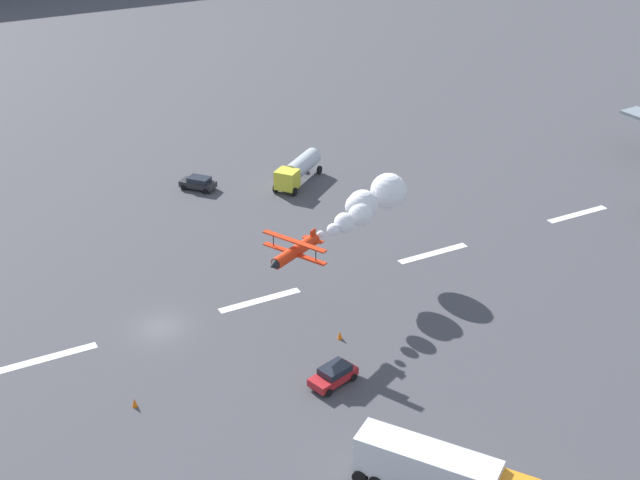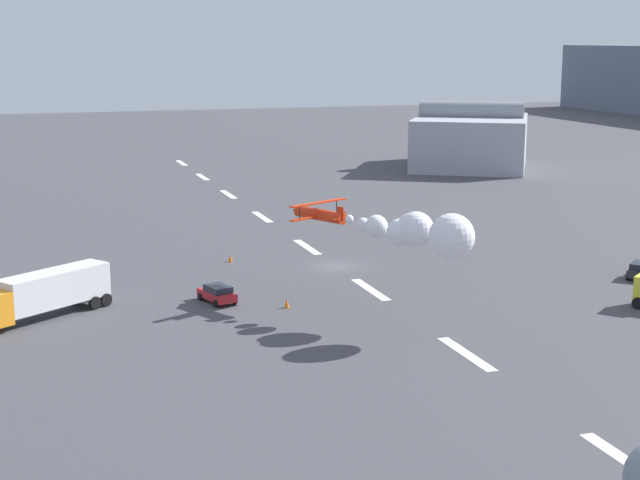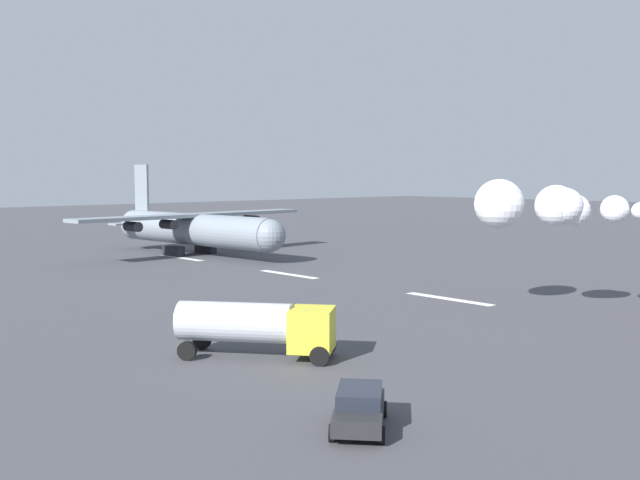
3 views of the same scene
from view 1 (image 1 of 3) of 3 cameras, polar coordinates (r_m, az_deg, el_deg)
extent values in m
plane|color=#424247|center=(77.81, -10.43, -5.65)|extent=(440.00, 440.00, 0.00)
cube|color=white|center=(76.23, -17.32, -7.35)|extent=(8.00, 0.90, 0.01)
cube|color=white|center=(80.52, -3.95, -3.96)|extent=(8.00, 0.90, 0.01)
cube|color=white|center=(88.84, 7.41, -0.87)|extent=(8.00, 0.90, 0.01)
cube|color=white|center=(100.21, 16.49, 1.63)|extent=(8.00, 0.90, 0.01)
cylinder|color=red|center=(73.17, -1.60, -0.73)|extent=(5.35, 3.33, 1.01)
cube|color=red|center=(73.11, -1.69, -0.89)|extent=(3.32, 5.94, 0.12)
cube|color=red|center=(72.55, -1.70, -0.08)|extent=(3.32, 5.94, 0.12)
cylinder|color=black|center=(71.65, -0.28, -0.98)|extent=(0.08, 0.08, 1.18)
cylinder|color=black|center=(74.04, -3.07, -0.01)|extent=(0.08, 0.08, 1.18)
cube|color=red|center=(74.70, -0.46, 0.31)|extent=(0.67, 0.40, 1.10)
cube|color=red|center=(74.88, -0.46, 0.04)|extent=(1.43, 2.06, 0.08)
cone|color=black|center=(71.06, -3.10, -1.69)|extent=(1.01, 1.08, 0.86)
sphere|color=white|center=(75.62, 0.04, 0.37)|extent=(0.70, 0.70, 0.70)
sphere|color=white|center=(76.89, 0.86, 0.67)|extent=(1.14, 1.14, 1.14)
sphere|color=white|center=(77.95, 1.60, 1.13)|extent=(1.86, 1.86, 1.86)
sphere|color=white|center=(80.52, 2.51, 2.19)|extent=(2.44, 2.44, 2.44)
sphere|color=white|center=(79.94, 2.66, 1.72)|extent=(2.25, 2.25, 2.25)
sphere|color=white|center=(80.92, 2.81, 2.32)|extent=(2.84, 2.84, 2.84)
sphere|color=white|center=(83.67, 4.50, 3.20)|extent=(3.51, 3.51, 3.51)
cube|color=silver|center=(59.78, 7.00, -14.46)|extent=(7.62, 9.35, 2.80)
cylinder|color=black|center=(62.57, 4.64, -14.17)|extent=(0.92, 1.10, 1.10)
cylinder|color=black|center=(62.90, 3.60, -13.86)|extent=(0.92, 1.10, 1.10)
cylinder|color=black|center=(61.20, 2.63, -15.26)|extent=(0.92, 1.10, 1.10)
cube|color=yellow|center=(100.85, -2.17, 3.99)|extent=(3.21, 3.24, 2.20)
cylinder|color=#B7BCC6|center=(104.16, -1.15, 4.96)|extent=(6.10, 5.38, 2.10)
cylinder|color=black|center=(100.32, -1.69, 3.18)|extent=(0.99, 0.86, 1.00)
cylinder|color=black|center=(106.08, -0.04, 4.61)|extent=(0.99, 0.86, 1.00)
cylinder|color=black|center=(101.31, -2.91, 3.41)|extent=(0.99, 0.86, 1.00)
cylinder|color=black|center=(107.02, -1.21, 4.82)|extent=(0.99, 0.86, 1.00)
cube|color=#B21E23|center=(69.66, 0.86, -8.93)|extent=(4.36, 2.87, 0.65)
cube|color=#1E232D|center=(69.42, 0.98, -8.46)|extent=(2.78, 2.27, 0.55)
cylinder|color=black|center=(68.56, 0.56, -9.96)|extent=(0.68, 0.39, 0.64)
cylinder|color=black|center=(70.17, 2.21, -8.97)|extent=(0.68, 0.39, 0.64)
cylinder|color=black|center=(69.58, -0.50, -9.31)|extent=(0.68, 0.39, 0.64)
cylinder|color=black|center=(71.17, 1.14, -8.35)|extent=(0.68, 0.39, 0.64)
cube|color=#262628|center=(102.91, -7.99, 3.65)|extent=(4.07, 4.32, 0.65)
cube|color=#1E232D|center=(102.58, -7.91, 3.94)|extent=(2.88, 2.97, 0.55)
cylinder|color=black|center=(103.01, -8.93, 3.41)|extent=(0.58, 0.63, 0.64)
cylinder|color=black|center=(101.67, -7.50, 3.17)|extent=(0.58, 0.63, 0.64)
cylinder|color=black|center=(104.42, -8.44, 3.79)|extent=(0.58, 0.63, 0.64)
cylinder|color=black|center=(103.10, -7.03, 3.57)|extent=(0.58, 0.63, 0.64)
cone|color=orange|center=(68.98, -12.03, -10.36)|extent=(0.44, 0.44, 0.75)
cone|color=orange|center=(74.93, 1.30, -6.23)|extent=(0.44, 0.44, 0.75)
camera|label=2|loc=(112.97, 45.10, 9.54)|focal=54.53mm
camera|label=3|loc=(113.60, -20.68, 9.27)|focal=40.55mm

